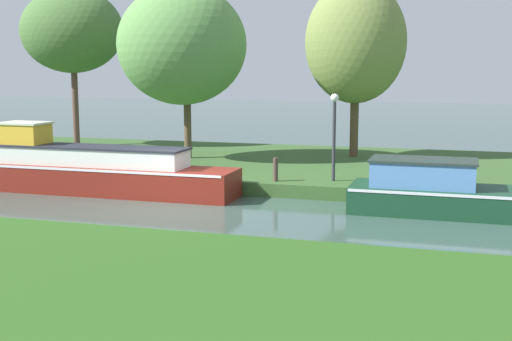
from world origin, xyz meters
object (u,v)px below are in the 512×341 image
(willow_tree_left, at_px, (71,31))
(willow_tree_right, at_px, (355,42))
(willow_tree_centre, at_px, (182,45))
(maroon_barge, at_px, (97,170))
(mooring_post_near, at_px, (276,170))
(forest_narrowboat, at_px, (428,190))
(lamp_post, at_px, (334,125))

(willow_tree_left, xyz_separation_m, willow_tree_right, (12.07, -0.25, -0.62))
(willow_tree_centre, xyz_separation_m, willow_tree_right, (5.83, 2.55, 0.12))
(maroon_barge, distance_m, mooring_post_near, 5.36)
(willow_tree_right, bearing_deg, willow_tree_centre, -156.41)
(maroon_barge, height_order, willow_tree_right, willow_tree_right)
(maroon_barge, distance_m, forest_narrowboat, 9.63)
(willow_tree_left, height_order, willow_tree_right, willow_tree_left)
(forest_narrowboat, bearing_deg, willow_tree_right, 112.59)
(willow_tree_left, bearing_deg, maroon_barge, -54.37)
(willow_tree_left, distance_m, willow_tree_centre, 6.87)
(lamp_post, bearing_deg, willow_tree_centre, 153.38)
(willow_tree_right, height_order, lamp_post, willow_tree_right)
(maroon_barge, bearing_deg, willow_tree_left, 125.63)
(willow_tree_centre, height_order, lamp_post, willow_tree_centre)
(mooring_post_near, bearing_deg, willow_tree_right, 77.97)
(willow_tree_left, relative_size, mooring_post_near, 9.52)
(maroon_barge, height_order, willow_tree_left, willow_tree_left)
(maroon_barge, distance_m, willow_tree_centre, 6.30)
(forest_narrowboat, relative_size, mooring_post_near, 5.80)
(willow_tree_right, xyz_separation_m, mooring_post_near, (-1.32, -6.20, -3.90))
(forest_narrowboat, xyz_separation_m, lamp_post, (-2.82, 1.87, 1.46))
(maroon_barge, height_order, lamp_post, lamp_post)
(lamp_post, bearing_deg, willow_tree_right, 93.06)
(maroon_barge, relative_size, mooring_post_near, 11.56)
(lamp_post, bearing_deg, mooring_post_near, -160.51)
(willow_tree_centre, bearing_deg, willow_tree_right, 23.59)
(willow_tree_left, height_order, mooring_post_near, willow_tree_left)
(forest_narrowboat, xyz_separation_m, willow_tree_right, (-3.12, 7.49, 4.07))
(willow_tree_centre, distance_m, mooring_post_near, 6.93)
(forest_narrowboat, distance_m, willow_tree_centre, 10.96)
(maroon_barge, distance_m, lamp_post, 7.20)
(lamp_post, distance_m, mooring_post_near, 2.15)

